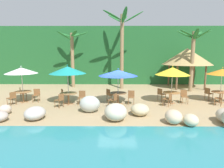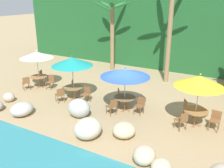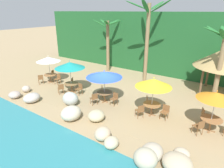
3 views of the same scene
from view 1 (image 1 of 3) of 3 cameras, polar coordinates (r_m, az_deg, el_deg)
The scene contains 32 objects.
ground_plane at distance 12.72m, azimuth 1.56°, elevation -5.78°, with size 120.00×120.00×0.00m, color tan.
terrace_deck at distance 12.71m, azimuth 1.56°, elevation -5.76°, with size 18.00×5.20×0.01m.
foliage_backdrop at distance 21.28m, azimuth 1.11°, elevation 8.44°, with size 28.00×2.40×6.00m.
rock_seawall at distance 9.72m, azimuth 10.48°, elevation -8.46°, with size 14.71×3.18×0.92m.
umbrella_white at distance 14.00m, azimuth -25.34°, elevation 3.63°, with size 2.08×2.08×2.45m.
dining_table_white at distance 14.21m, azimuth -24.92°, elevation -2.50°, with size 1.10×1.10×0.74m.
chair_white_seaward at distance 14.02m, azimuth -21.53°, elevation -2.86°, with size 0.45×0.45×0.87m.
chair_white_inland at distance 15.07m, azimuth -25.17°, elevation -2.29°, with size 0.56×0.56×0.87m.
chair_white_left at distance 13.70m, azimuth -27.56°, elevation -3.54°, with size 0.58×0.58×0.87m.
umbrella_teal at distance 12.45m, azimuth -13.06°, elevation 4.06°, with size 2.30×2.30×2.57m.
dining_table_teal at distance 12.69m, azimuth -12.80°, elevation -3.18°, with size 1.10×1.10×0.74m.
chair_teal_seaward at distance 12.56m, azimuth -8.96°, elevation -3.66°, with size 0.45×0.46×0.87m.
chair_teal_inland at distance 13.50m, azimuth -14.11°, elevation -2.94°, with size 0.58×0.57×0.87m.
chair_teal_left at distance 12.05m, azimuth -15.18°, elevation -4.43°, with size 0.58×0.58×0.87m.
umbrella_blue at distance 12.22m, azimuth 1.84°, elevation 3.31°, with size 2.49×2.49×2.34m.
dining_table_blue at distance 12.45m, azimuth 1.80°, elevation -3.20°, with size 1.10×1.10×0.74m.
chair_blue_seaward at distance 12.53m, azimuth 5.72°, elevation -3.64°, with size 0.46×0.47×0.87m.
chair_blue_inland at distance 13.10m, azimuth -0.75°, elevation -3.02°, with size 0.59×0.59×0.87m.
chair_blue_left at distance 11.68m, azimuth 0.53°, elevation -4.53°, with size 0.57×0.56×0.87m.
umbrella_yellow at distance 12.96m, azimuth 17.53°, elevation 3.67°, with size 2.17×2.17×2.49m.
dining_table_yellow at distance 13.18m, azimuth 17.22°, elevation -2.91°, with size 1.10×1.10×0.74m.
chair_yellow_seaward at distance 13.50m, azimuth 20.63°, elevation -3.25°, with size 0.45×0.46×0.87m.
chair_yellow_inland at distance 13.71m, azimuth 14.31°, elevation -2.76°, with size 0.58×0.58×0.87m.
chair_yellow_left at distance 12.38m, azimuth 16.39°, elevation -4.12°, with size 0.59×0.59×0.87m.
umbrella_orange at distance 14.46m, azimuth 29.94°, elevation 3.16°, with size 1.92×1.92×2.38m.
dining_table_orange at distance 14.65m, azimuth 29.49°, elevation -2.51°, with size 1.10×1.10×0.74m.
chair_orange_inland at distance 15.10m, azimuth 26.67°, elevation -2.37°, with size 0.56×0.56×0.87m.
chair_orange_left at distance 13.83m, azimuth 29.43°, elevation -3.57°, with size 0.59×0.59×0.87m.
palm_tree_nearest at distance 18.84m, azimuth -11.73°, elevation 9.70°, with size 3.02×2.99×5.32m.
palm_tree_second at distance 17.76m, azimuth 2.96°, elevation 13.24°, with size 3.68×3.81×6.96m.
palm_tree_third at distance 17.71m, azimuth 22.93°, elevation 9.43°, with size 2.80×2.73×5.20m.
palapa_hut at distance 19.56m, azimuth 21.40°, elevation 7.60°, with size 4.62×4.62×3.73m.
Camera 1 is at (-0.25, -12.28, 3.29)m, focal length 30.77 mm.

